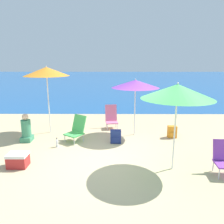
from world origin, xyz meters
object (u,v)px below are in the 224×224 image
Objects in this scene: beach_umbrella_purple at (135,84)px; cooler_box at (18,160)px; beach_chair_green at (77,129)px; water_bottle at (57,143)px; beach_umbrella_green at (177,92)px; seagull at (82,121)px; beach_chair_pink at (111,117)px; person_seated_near at (26,130)px; beach_umbrella_orange at (46,72)px; backpack_orange at (172,132)px; backpack_navy at (116,137)px; beach_chair_purple at (224,157)px.

beach_umbrella_purple is 4.25m from cooler_box.
beach_chair_green is 0.80m from water_bottle.
beach_umbrella_green is 7.78× the size of seagull.
person_seated_near is at bearing -159.73° from beach_chair_pink.
seagull is (-2.03, 1.31, -1.65)m from beach_umbrella_purple.
beach_umbrella_green reaches higher than cooler_box.
person_seated_near reaches higher than water_bottle.
beach_umbrella_orange is at bearing -133.24° from seagull.
backpack_orange is 0.85× the size of cooler_box.
beach_umbrella_orange is 5.87× the size of backpack_orange.
beach_umbrella_orange is 4.98× the size of cooler_box.
seagull is at bearing 74.03° from cooler_box.
beach_umbrella_purple is at bearing 166.50° from backpack_orange.
backpack_orange is at bearing 42.26° from beach_chair_green.
beach_umbrella_purple reaches higher than beach_chair_green.
backpack_navy is (-1.92, -0.53, 0.01)m from backpack_orange.
backpack_orange is 0.94× the size of backpack_navy.
beach_umbrella_green is 2.83m from backpack_orange.
beach_umbrella_purple is 2.05m from backpack_orange.
person_seated_near is 1.25m from water_bottle.
person_seated_near reaches higher than seagull.
backpack_orange is at bearing 75.56° from beach_umbrella_green.
person_seated_near is 1.90× the size of cooler_box.
beach_chair_green is 3.11× the size of seagull.
beach_umbrella_green reaches higher than beach_chair_purple.
beach_chair_purple is 0.87× the size of beach_chair_pink.
beach_umbrella_orange is 5.94m from beach_chair_purple.
beach_umbrella_orange reaches higher than backpack_orange.
person_seated_near reaches higher than backpack_orange.
beach_umbrella_green is at bearing 0.81° from beach_chair_green.
beach_chair_pink reaches higher than seagull.
water_bottle is (-1.63, -1.98, -0.32)m from beach_chair_pink.
cooler_box is (-2.43, -1.59, -0.04)m from backpack_navy.
beach_chair_purple reaches higher than cooler_box.
beach_umbrella_purple is 6.81× the size of water_bottle.
beach_umbrella_purple is 2.35× the size of beach_chair_green.
person_seated_near is (-3.56, -0.65, -1.41)m from beach_umbrella_purple.
beach_chair_green is at bearing 1.09° from person_seated_near.
beach_umbrella_orange reaches higher than beach_chair_green.
water_bottle is at bearing -24.42° from person_seated_near.
person_seated_near is 2.24× the size of backpack_orange.
backpack_navy is (2.38, -1.06, -1.98)m from beach_umbrella_orange.
beach_umbrella_orange is 3.27m from backpack_navy.
backpack_navy is at bearing -57.44° from seagull.
beach_umbrella_orange is at bearing 143.76° from beach_umbrella_green.
water_bottle is 1.07× the size of seagull.
water_bottle reaches higher than seagull.
cooler_box is (0.46, -1.76, -0.21)m from person_seated_near.
beach_umbrella_green is 4.85× the size of backpack_navy.
beach_umbrella_orange is at bearing 178.71° from beach_chair_green.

